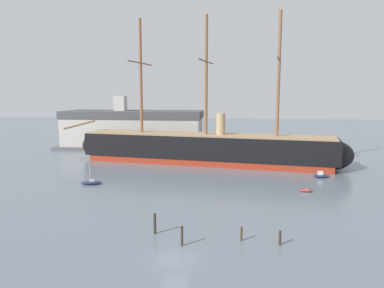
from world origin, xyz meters
The scene contains 13 objects.
ground_plane centered at (0.00, 0.00, 0.00)m, with size 400.00×400.00×0.00m, color slate.
tall_ship centered at (-0.38, 48.69, 3.59)m, with size 68.10×18.70×32.93m.
sailboat_mid_left centered at (-19.04, 27.11, 0.40)m, with size 3.76×1.79×4.70m.
dinghy_mid_right centered at (17.59, 26.31, 0.24)m, with size 2.08×1.05×0.48m.
motorboat_alongside_stern centered at (22.46, 36.92, 0.44)m, with size 3.01×1.30×1.25m.
motorboat_far_left centered at (-27.96, 56.30, 0.46)m, with size 2.77×3.37×1.32m.
motorboat_far_right centered at (29.89, 51.00, 0.47)m, with size 2.87×3.39×1.34m.
mooring_piling_nearest centered at (6.53, 5.27, 0.78)m, with size 0.25×0.25×1.57m, color #423323.
mooring_piling_left_pair centered at (-3.25, 6.27, 1.19)m, with size 0.31×0.31×2.38m, color #382B1E.
mooring_piling_right_pair centered at (10.56, 4.60, 0.77)m, with size 0.28×0.28×1.55m, color #382B1E.
mooring_piling_midwater centered at (0.27, 3.27, 1.08)m, with size 0.27×0.27×2.15m, color #382B1E.
dockside_warehouse_left centered at (-23.39, 71.60, 5.41)m, with size 43.64×16.35×15.18m.
seagull_in_flight centered at (8.90, 23.71, 12.66)m, with size 0.41×1.14×0.13m.
Camera 1 is at (5.21, -32.82, 15.92)m, focal length 33.98 mm.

